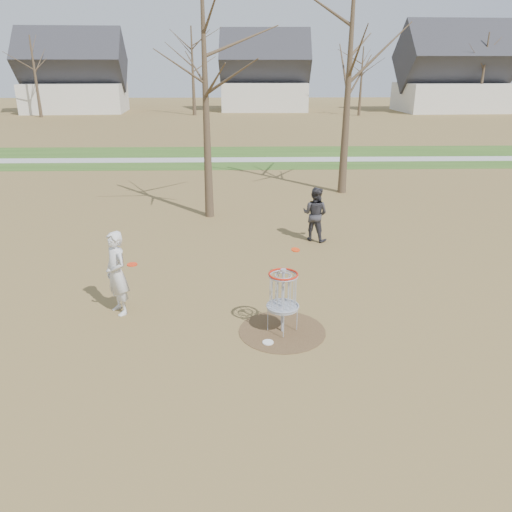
{
  "coord_description": "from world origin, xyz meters",
  "views": [
    {
      "loc": [
        -0.79,
        -9.05,
        5.15
      ],
      "look_at": [
        -0.5,
        1.5,
        1.1
      ],
      "focal_mm": 35.0,
      "sensor_mm": 36.0,
      "label": 1
    }
  ],
  "objects_px": {
    "player_throwing": "(315,214)",
    "disc_golf_basket": "(283,291)",
    "player_standing": "(117,273)",
    "disc_grounded": "(268,342)"
  },
  "relations": [
    {
      "from": "disc_golf_basket",
      "to": "disc_grounded",
      "type": "bearing_deg",
      "value": -124.23
    },
    {
      "from": "player_throwing",
      "to": "disc_grounded",
      "type": "relative_size",
      "value": 7.69
    },
    {
      "from": "player_throwing",
      "to": "disc_golf_basket",
      "type": "distance_m",
      "value": 5.91
    },
    {
      "from": "player_throwing",
      "to": "disc_golf_basket",
      "type": "height_order",
      "value": "player_throwing"
    },
    {
      "from": "player_standing",
      "to": "player_throwing",
      "type": "distance_m",
      "value": 6.9
    },
    {
      "from": "disc_grounded",
      "to": "disc_golf_basket",
      "type": "height_order",
      "value": "disc_golf_basket"
    },
    {
      "from": "disc_grounded",
      "to": "disc_golf_basket",
      "type": "relative_size",
      "value": 0.16
    },
    {
      "from": "player_standing",
      "to": "disc_golf_basket",
      "type": "height_order",
      "value": "player_standing"
    },
    {
      "from": "player_standing",
      "to": "player_throwing",
      "type": "bearing_deg",
      "value": 94.82
    },
    {
      "from": "disc_grounded",
      "to": "player_standing",
      "type": "bearing_deg",
      "value": 156.22
    }
  ]
}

